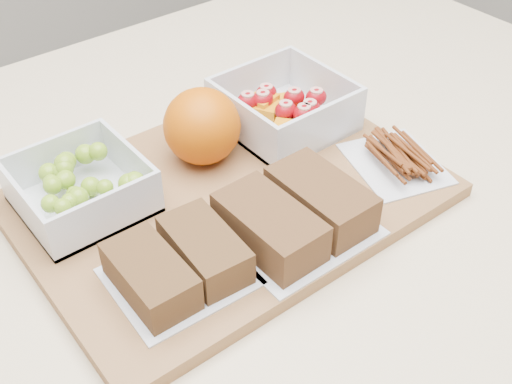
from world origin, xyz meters
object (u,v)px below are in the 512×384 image
Objects in this scene: cutting_board at (230,196)px; pretzel_bag at (396,156)px; sandwich_bag_center at (295,214)px; sandwich_bag_left at (178,263)px; fruit_container at (284,109)px; grape_container at (82,186)px; orange at (202,126)px.

pretzel_bag is at bearing -23.87° from cutting_board.
cutting_board is at bearing 98.78° from sandwich_bag_center.
cutting_board is 0.13m from sandwich_bag_left.
fruit_container is 0.14m from pretzel_bag.
sandwich_bag_center is 1.07× the size of pretzel_bag.
cutting_board is 3.37× the size of sandwich_bag_left.
grape_container reaches higher than cutting_board.
fruit_container is at bearing -3.00° from orange.
fruit_container is 0.26m from sandwich_bag_left.
fruit_container is at bearing 28.92° from sandwich_bag_left.
fruit_container is 0.18m from sandwich_bag_center.
sandwich_bag_left is 0.95× the size of pretzel_bag.
sandwich_bag_left is (-0.11, -0.07, 0.03)m from cutting_board.
sandwich_bag_left is at bearing -82.54° from grape_container.
cutting_board is 3.52× the size of grape_container.
grape_container is at bearing 152.60° from pretzel_bag.
grape_container reaches higher than pretzel_bag.
sandwich_bag_left reaches higher than cutting_board.
sandwich_bag_left is (-0.23, -0.13, -0.00)m from fruit_container.
orange is 0.15m from sandwich_bag_center.
orange is 0.60× the size of sandwich_bag_center.
grape_container is 0.85× the size of sandwich_bag_center.
fruit_container is 0.94× the size of sandwich_bag_center.
sandwich_bag_left is 0.89× the size of sandwich_bag_center.
sandwich_bag_left is 0.12m from sandwich_bag_center.
grape_container is (-0.13, 0.08, 0.03)m from cutting_board.
sandwich_bag_left is at bearing 171.84° from sandwich_bag_center.
orange reaches higher than sandwich_bag_center.
grape_container is 0.25m from fruit_container.
sandwich_bag_center is at bearing -126.96° from fruit_container.
grape_container is at bearing 174.86° from orange.
pretzel_bag is (0.16, 0.01, -0.01)m from sandwich_bag_center.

